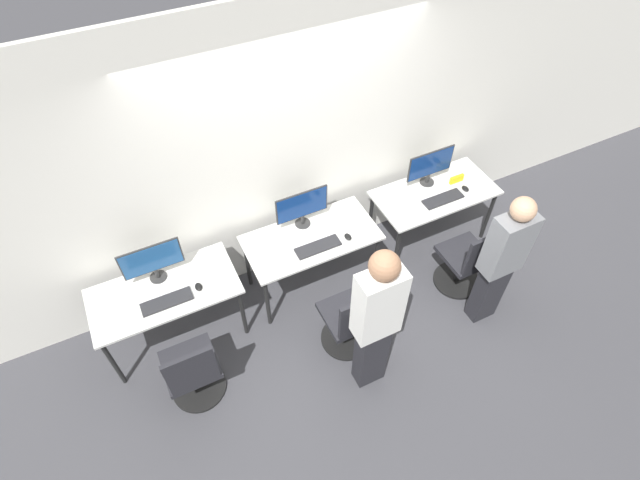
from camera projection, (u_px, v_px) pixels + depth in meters
name	position (u px, v px, depth m)	size (l,w,h in m)	color
ground_plane	(325.00, 304.00, 5.05)	(20.00, 20.00, 0.00)	#3D3D42
wall_back	(289.00, 152.00, 4.45)	(12.00, 0.05, 2.80)	silver
desk_left	(165.00, 296.00, 4.35)	(1.27, 0.63, 0.71)	silver
monitor_left	(152.00, 261.00, 4.22)	(0.52, 0.15, 0.40)	#2D2D2D
keyboard_left	(167.00, 301.00, 4.21)	(0.43, 0.14, 0.02)	#262628
mouse_left	(199.00, 287.00, 4.30)	(0.06, 0.09, 0.03)	black
office_chair_left	(194.00, 374.00, 4.15)	(0.48, 0.48, 0.90)	black
desk_center	(311.00, 242.00, 4.76)	(1.27, 0.63, 0.71)	silver
monitor_center	(302.00, 207.00, 4.65)	(0.52, 0.15, 0.40)	#2D2D2D
keyboard_center	(318.00, 247.00, 4.61)	(0.43, 0.14, 0.02)	#262628
mouse_center	(348.00, 237.00, 4.68)	(0.06, 0.09, 0.03)	black
office_chair_center	(351.00, 322.00, 4.48)	(0.48, 0.48, 0.90)	black
person_center	(376.00, 319.00, 3.83)	(0.36, 0.23, 1.72)	#232328
desk_right	(434.00, 197.00, 5.17)	(1.27, 0.63, 0.71)	silver
monitor_right	(430.00, 165.00, 5.04)	(0.52, 0.15, 0.40)	#2D2D2D
keyboard_right	(443.00, 199.00, 5.03)	(0.43, 0.14, 0.02)	#262628
mouse_right	(465.00, 189.00, 5.12)	(0.06, 0.09, 0.03)	black
office_chair_right	(467.00, 263.00, 4.93)	(0.48, 0.48, 0.90)	black
person_right	(502.00, 259.00, 4.35)	(0.36, 0.21, 1.57)	#232328
placard_right	(457.00, 179.00, 5.18)	(0.16, 0.03, 0.08)	yellow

